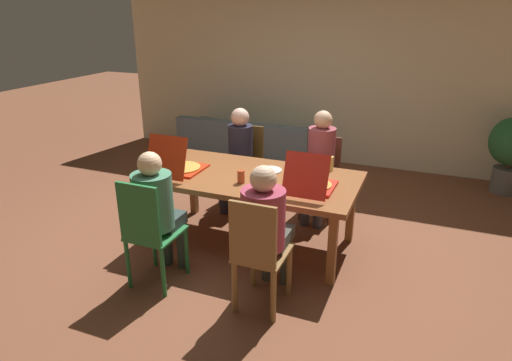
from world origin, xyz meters
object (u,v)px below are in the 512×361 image
pizza_box_0 (312,184)px  plate_0 (298,169)px  pizza_box_1 (179,166)px  plate_1 (270,170)px  person_3 (320,158)px  chair_2 (259,254)px  person_1 (238,151)px  drinking_glass_0 (241,177)px  potted_plant (512,148)px  dining_table (252,182)px  chair_1 (244,161)px  person_2 (266,222)px  chair_0 (148,230)px  couch (248,147)px  chair_3 (322,171)px  person_0 (157,205)px  drinking_glass_1 (330,164)px

pizza_box_0 → plate_0: (-0.26, 0.45, -0.04)m
pizza_box_1 → plate_1: size_ratio=2.27×
person_3 → chair_2: bearing=-90.0°
person_3 → plate_0: (-0.09, -0.52, 0.03)m
person_1 → chair_2: size_ratio=1.22×
drinking_glass_0 → potted_plant: 3.73m
pizza_box_0 → drinking_glass_0: pizza_box_0 is taller
dining_table → person_3: (0.46, 0.85, 0.05)m
chair_1 → person_2: 2.05m
plate_0 → potted_plant: 3.07m
plate_1 → chair_0: bearing=-116.7°
person_3 → pizza_box_1: size_ratio=2.27×
dining_table → person_3: bearing=61.7°
chair_0 → couch: bearing=98.7°
chair_3 → person_3: size_ratio=0.73×
dining_table → chair_0: size_ratio=2.07×
plate_0 → chair_0: bearing=-122.8°
pizza_box_0 → drinking_glass_0: size_ratio=4.30×
pizza_box_0 → potted_plant: 3.24m
chair_0 → chair_1: size_ratio=1.05×
chair_0 → person_0: 0.22m
pizza_box_1 → drinking_glass_0: size_ratio=4.42×
chair_0 → pizza_box_1: (-0.21, 0.87, 0.24)m
couch → dining_table: bearing=-66.1°
dining_table → chair_2: bearing=-65.0°
chair_0 → plate_1: chair_0 is taller
person_2 → potted_plant: size_ratio=1.20×
couch → chair_3: bearing=-41.3°
pizza_box_0 → pizza_box_1: (-1.35, -0.04, 0.00)m
person_1 → drinking_glass_1: bearing=-17.3°
plate_0 → person_1: bearing=151.7°
pizza_box_1 → couch: (-0.30, 2.46, -0.54)m
plate_1 → chair_3: bearing=66.5°
person_3 → potted_plant: person_3 is taller
drinking_glass_0 → chair_1: bearing=112.4°
person_2 → person_1: bearing=120.7°
chair_1 → drinking_glass_1: chair_1 is taller
pizza_box_1 → plate_0: pizza_box_1 is taller
person_2 → pizza_box_0: person_2 is taller
person_1 → couch: 1.65m
person_0 → drinking_glass_0: person_0 is taller
chair_0 → plate_1: (0.62, 1.23, 0.19)m
person_1 → plate_0: (0.87, -0.47, 0.05)m
chair_1 → pizza_box_1: (-0.21, -1.13, 0.28)m
person_3 → pizza_box_0: size_ratio=2.33×
person_0 → chair_3: size_ratio=1.33×
dining_table → potted_plant: potted_plant is taller
chair_2 → person_2: person_2 is taller
chair_0 → pizza_box_1: pizza_box_1 is taller
chair_2 → pizza_box_0: bearing=78.7°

